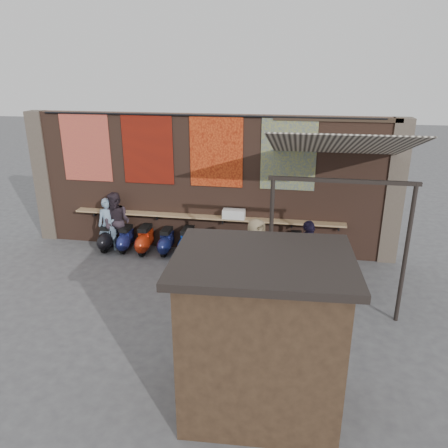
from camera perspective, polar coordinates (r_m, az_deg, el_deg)
name	(u,v)px	position (r m, az deg, el deg)	size (l,w,h in m)	color
ground	(186,288)	(11.10, -4.95, -8.37)	(70.00, 70.00, 0.00)	#474749
brick_wall	(208,184)	(12.82, -2.13, 5.24)	(10.00, 0.40, 4.00)	brown
pier_left	(45,177)	(14.79, -22.34, 5.75)	(0.50, 0.50, 4.00)	#4C4238
pier_right	(394,192)	(12.81, 21.32, 3.85)	(0.50, 0.50, 4.00)	#4C4238
eating_counter	(206,217)	(12.74, -2.43, 0.91)	(8.00, 0.32, 0.05)	#9E7A51
shelf_box	(234,214)	(12.51, 1.29, 1.32)	(0.64, 0.29, 0.27)	white
tapestry_redgold	(86,147)	(13.62, -17.59, 9.52)	(1.50, 0.02, 2.00)	#9C163D
tapestry_sun	(148,149)	(12.86, -9.93, 9.57)	(1.50, 0.02, 2.00)	red
tapestry_orange	(216,152)	(12.33, -1.03, 9.43)	(1.50, 0.02, 2.00)	#D74B1A
tapestry_multi	(288,154)	(12.11, 8.42, 9.02)	(1.50, 0.02, 2.00)	navy
hang_rail	(205,116)	(12.24, -2.49, 13.97)	(0.06, 0.06, 9.50)	black
scooter_stool_0	(108,237)	(13.62, -14.95, -1.69)	(0.37, 0.82, 0.78)	black
scooter_stool_1	(126,239)	(13.42, -12.72, -1.92)	(0.35, 0.77, 0.73)	navy
scooter_stool_2	(145,240)	(13.14, -10.30, -2.04)	(0.38, 0.85, 0.80)	#A9250D
scooter_stool_3	(166,242)	(12.97, -7.57, -2.30)	(0.36, 0.79, 0.76)	#121846
scooter_stool_4	(187,243)	(12.74, -4.83, -2.43)	(0.39, 0.88, 0.83)	navy
scooter_stool_5	(207,245)	(12.65, -2.21, -2.81)	(0.34, 0.76, 0.73)	#0B5119
scooter_stool_6	(229,247)	(12.54, 0.67, -3.06)	(0.33, 0.73, 0.70)	black
scooter_stool_7	(250,248)	(12.53, 3.47, -3.12)	(0.33, 0.74, 0.70)	navy
scooter_stool_8	(271,249)	(12.44, 6.22, -3.29)	(0.35, 0.77, 0.73)	#175C35
scooter_stool_9	(295,249)	(12.42, 9.30, -3.21)	(0.40, 0.89, 0.84)	#A61A16
diner_left	(108,225)	(13.45, -14.88, -0.07)	(0.59, 0.38, 1.61)	#7995B1
diner_right	(117,222)	(13.30, -13.83, 0.24)	(0.87, 0.68, 1.79)	#2E242C
shopper_navy	(308,255)	(10.95, 10.90, -3.95)	(1.04, 0.43, 1.77)	black
shopper_grey	(337,273)	(10.44, 14.51, -6.17)	(1.00, 0.57, 1.54)	slate
shopper_tan	(255,251)	(11.06, 4.13, -3.53)	(0.84, 0.55, 1.71)	#8F7C5B
market_stall	(261,338)	(7.03, 4.83, -14.64)	(2.35, 1.77, 2.55)	black
stall_roof	(263,260)	(6.37, 5.17, -4.70)	(2.64, 2.03, 0.12)	black
stall_sign	(264,278)	(7.52, 5.22, -7.09)	(1.20, 0.04, 0.50)	gold
stall_shelf	(262,325)	(7.98, 5.01, -12.97)	(1.95, 0.10, 0.06)	#473321
awning_canvas	(340,145)	(10.49, 14.89, 9.95)	(3.20, 3.40, 0.03)	beige
awning_ledger	(337,119)	(12.01, 14.53, 13.11)	(3.30, 0.08, 0.12)	#33261C
awning_header	(343,181)	(9.12, 15.28, 5.45)	(3.00, 0.08, 0.08)	black
awning_post_left	(270,246)	(9.58, 6.09, -2.92)	(0.09, 0.09, 3.10)	black
awning_post_right	(405,256)	(9.83, 22.62, -3.82)	(0.09, 0.09, 3.10)	black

